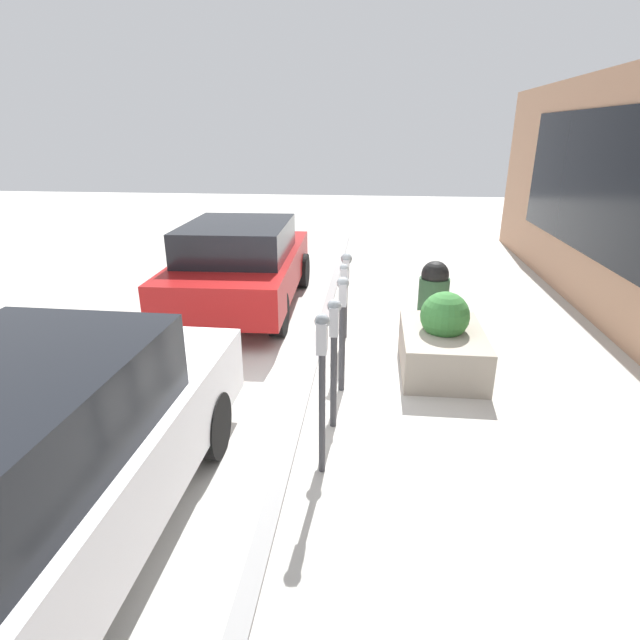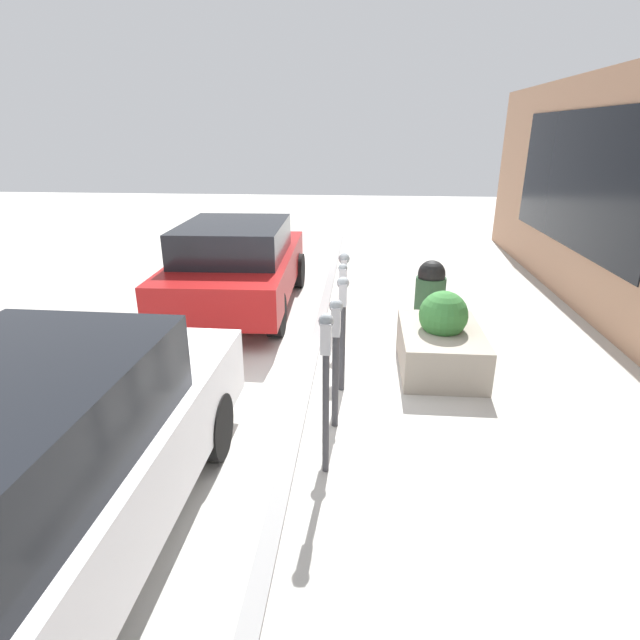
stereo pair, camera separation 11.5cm
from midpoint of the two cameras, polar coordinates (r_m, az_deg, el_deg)
The scene contains 11 objects.
ground_plane at distance 6.31m, azimuth -0.40°, elevation -7.73°, with size 40.00×40.00×0.00m, color beige.
curb_strip at distance 6.31m, azimuth -1.12°, elevation -7.53°, with size 19.00×0.16×0.04m.
parking_meter_nearest at distance 4.37m, azimuth 1.00°, elevation -5.59°, with size 0.16×0.13×1.58m.
parking_meter_second at distance 5.12m, azimuth 2.25°, elevation -2.76°, with size 0.17×0.14×1.45m.
parking_meter_middle at distance 5.89m, azimuth 3.14°, elevation 0.15°, with size 0.17×0.14×1.45m.
parking_meter_fourth at distance 6.70m, azimuth 3.22°, elevation 2.59°, with size 0.14×0.12×1.39m.
parking_meter_farthest at distance 7.46m, azimuth 3.46°, elevation 5.27°, with size 0.20×0.17×1.34m.
planter_box at distance 6.81m, azimuth 14.27°, elevation -2.55°, with size 1.53×1.05×1.09m.
parked_car_front at distance 4.06m, azimuth -29.73°, elevation -14.71°, with size 4.53×1.82×1.64m.
parked_car_middle at distance 9.01m, azimuth -8.66°, elevation 6.40°, with size 4.32×2.09×1.55m.
trash_bin at distance 8.46m, azimuth 13.24°, elevation 3.12°, with size 0.50×0.50×1.05m.
Camera 1 is at (-5.50, -0.68, 3.01)m, focal length 28.00 mm.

